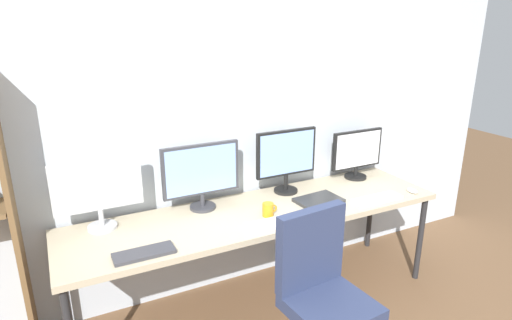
% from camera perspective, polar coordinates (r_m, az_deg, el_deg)
% --- Properties ---
extents(wall_back, '(5.04, 0.10, 2.60)m').
position_cam_1_polar(wall_back, '(3.16, -3.03, 5.51)').
color(wall_back, silver).
rests_on(wall_back, ground_plane).
extents(desk, '(2.64, 0.68, 0.74)m').
position_cam_1_polar(desk, '(3.00, 0.43, -7.48)').
color(desk, tan).
rests_on(desk, ground_plane).
extents(office_chair, '(0.52, 0.52, 0.99)m').
position_cam_1_polar(office_chair, '(2.63, 8.86, -19.29)').
color(office_chair, '#2D2D33').
rests_on(office_chair, ground_plane).
extents(monitor_far_left, '(0.53, 0.18, 0.45)m').
position_cam_1_polar(monitor_far_left, '(2.81, -20.18, -3.73)').
color(monitor_far_left, silver).
rests_on(monitor_far_left, desk).
extents(monitor_center_left, '(0.54, 0.18, 0.46)m').
position_cam_1_polar(monitor_center_left, '(2.94, -7.25, -1.76)').
color(monitor_center_left, '#38383D').
rests_on(monitor_center_left, desk).
extents(monitor_center_right, '(0.49, 0.18, 0.48)m').
position_cam_1_polar(monitor_center_right, '(3.20, 4.03, 0.39)').
color(monitor_center_right, black).
rests_on(monitor_center_right, desk).
extents(monitor_far_right, '(0.47, 0.18, 0.40)m').
position_cam_1_polar(monitor_far_right, '(3.59, 13.21, 0.96)').
color(monitor_far_right, black).
rests_on(monitor_far_right, desk).
extents(keyboard_left, '(0.34, 0.13, 0.02)m').
position_cam_1_polar(keyboard_left, '(2.53, -14.59, -11.84)').
color(keyboard_left, '#38383D').
rests_on(keyboard_left, desk).
extents(keyboard_center, '(0.38, 0.13, 0.02)m').
position_cam_1_polar(keyboard_center, '(2.79, 2.61, -8.27)').
color(keyboard_center, silver).
rests_on(keyboard_center, desk).
extents(keyboard_right, '(0.39, 0.13, 0.02)m').
position_cam_1_polar(keyboard_right, '(3.25, 15.70, -4.99)').
color(keyboard_right, silver).
rests_on(keyboard_right, desk).
extents(computer_mouse, '(0.06, 0.10, 0.03)m').
position_cam_1_polar(computer_mouse, '(3.47, 19.95, -3.84)').
color(computer_mouse, silver).
rests_on(computer_mouse, desk).
extents(laptop_closed, '(0.34, 0.25, 0.02)m').
position_cam_1_polar(laptop_closed, '(3.14, 8.28, -5.30)').
color(laptop_closed, '#2D2D2D').
rests_on(laptop_closed, desk).
extents(coffee_mug, '(0.11, 0.08, 0.09)m').
position_cam_1_polar(coffee_mug, '(2.88, 1.64, -6.56)').
color(coffee_mug, orange).
rests_on(coffee_mug, desk).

